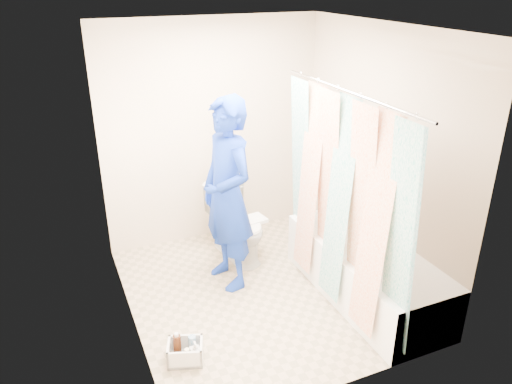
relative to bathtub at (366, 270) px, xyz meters
name	(u,v)px	position (x,y,z in m)	size (l,w,h in m)	color
floor	(262,292)	(-0.85, 0.43, -0.27)	(2.60, 2.60, 0.00)	tan
ceiling	(264,27)	(-0.85, 0.43, 2.13)	(2.40, 2.60, 0.02)	white
wall_back	(213,133)	(-0.85, 1.73, 0.93)	(2.40, 0.02, 2.40)	#C7B499
wall_front	(347,244)	(-0.85, -0.88, 0.93)	(2.40, 0.02, 2.40)	#C7B499
wall_left	(120,198)	(-2.05, 0.43, 0.93)	(0.02, 2.60, 2.40)	#C7B499
wall_right	(379,156)	(0.35, 0.43, 0.93)	(0.02, 2.60, 2.40)	#C7B499
bathtub	(366,270)	(0.00, 0.00, 0.00)	(0.70, 1.75, 0.50)	white
curtain_rod	(349,92)	(-0.33, 0.00, 1.68)	(0.02, 0.02, 1.90)	silver
shower_curtain	(341,203)	(-0.33, 0.00, 0.75)	(0.06, 1.75, 1.80)	white
toilet	(238,223)	(-0.81, 1.13, 0.12)	(0.43, 0.76, 0.77)	white
tank_lid	(244,222)	(-0.80, 1.01, 0.18)	(0.47, 0.21, 0.04)	white
tank_internals	(224,185)	(-0.89, 1.33, 0.49)	(0.19, 0.07, 0.25)	black
plumber	(227,195)	(-1.06, 0.74, 0.65)	(0.67, 0.44, 1.83)	#1025A5
cleaning_caddy	(186,352)	(-1.77, -0.17, -0.19)	(0.33, 0.29, 0.21)	silver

